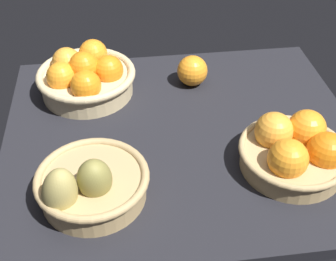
{
  "coord_description": "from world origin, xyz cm",
  "views": [
    {
      "loc": [
        -13.89,
        -79.69,
        71.33
      ],
      "look_at": [
        -3.97,
        -3.46,
        7.0
      ],
      "focal_mm": 47.67,
      "sensor_mm": 36.0,
      "label": 1
    }
  ],
  "objects_px": {
    "basket_near_right": "(295,150)",
    "basket_far_left": "(86,76)",
    "loose_orange_front_gap": "(192,71)",
    "basket_near_left_pears": "(89,185)"
  },
  "relations": [
    {
      "from": "basket_far_left",
      "to": "loose_orange_front_gap",
      "type": "bearing_deg",
      "value": 1.47
    },
    {
      "from": "basket_far_left",
      "to": "loose_orange_front_gap",
      "type": "relative_size",
      "value": 3.12
    },
    {
      "from": "basket_near_right",
      "to": "loose_orange_front_gap",
      "type": "height_order",
      "value": "basket_near_right"
    },
    {
      "from": "basket_near_right",
      "to": "basket_near_left_pears",
      "type": "height_order",
      "value": "basket_near_left_pears"
    },
    {
      "from": "basket_near_right",
      "to": "basket_far_left",
      "type": "xyz_separation_m",
      "value": [
        -0.44,
        0.34,
        0.01
      ]
    },
    {
      "from": "basket_near_left_pears",
      "to": "basket_far_left",
      "type": "distance_m",
      "value": 0.38
    },
    {
      "from": "basket_near_left_pears",
      "to": "loose_orange_front_gap",
      "type": "bearing_deg",
      "value": 54.75
    },
    {
      "from": "basket_near_right",
      "to": "basket_far_left",
      "type": "height_order",
      "value": "basket_far_left"
    },
    {
      "from": "basket_near_right",
      "to": "basket_far_left",
      "type": "bearing_deg",
      "value": 142.77
    },
    {
      "from": "basket_far_left",
      "to": "loose_orange_front_gap",
      "type": "xyz_separation_m",
      "value": [
        0.28,
        0.01,
        -0.01
      ]
    }
  ]
}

